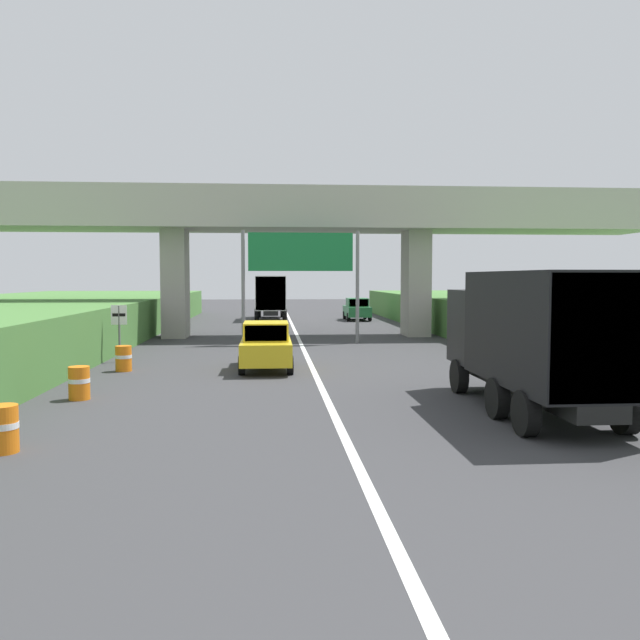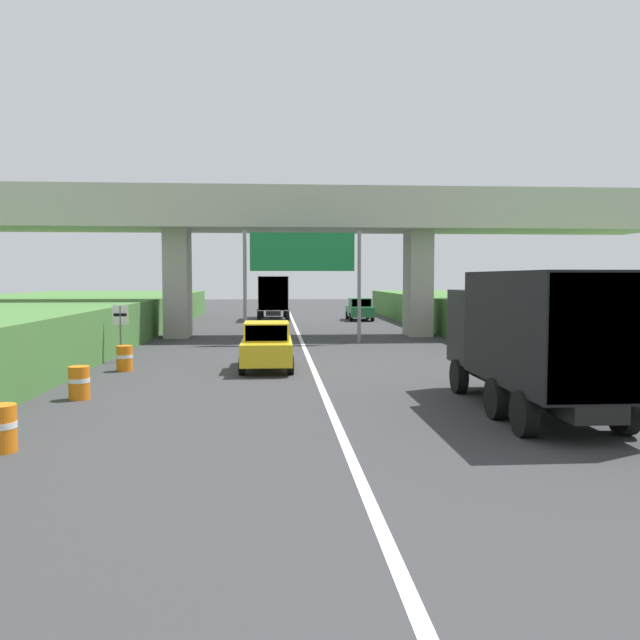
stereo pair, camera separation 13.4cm
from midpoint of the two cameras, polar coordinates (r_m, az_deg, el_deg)
name	(u,v)px [view 1 (the left image)]	position (r m, az deg, el deg)	size (l,w,h in m)	color
lane_centre_stripe	(304,351)	(29.00, -1.53, -2.76)	(0.20, 98.74, 0.01)	white
overpass_bridge	(297,226)	(36.27, -2.13, 8.31)	(40.00, 4.80, 8.13)	#ADA89E
overhead_highway_sign	(301,260)	(32.15, -1.84, 5.34)	(5.88, 0.18, 5.63)	slate
speed_limit_sign	(119,324)	(26.31, -17.48, -0.38)	(0.60, 0.08, 2.23)	slate
truck_white	(271,295)	(51.23, -4.46, 2.22)	(2.44, 7.30, 3.44)	black
truck_black	(533,334)	(16.42, 18.09, -1.17)	(2.44, 7.30, 3.44)	black
car_yellow	(266,346)	(23.16, -4.95, -2.29)	(1.86, 4.10, 1.72)	gold
car_green	(357,309)	(50.16, 3.21, 0.96)	(1.86, 4.10, 1.72)	#236B38
construction_barrel_1	(3,429)	(13.67, -26.51, -8.59)	(0.57, 0.57, 0.90)	orange
construction_barrel_2	(79,383)	(18.67, -20.72, -5.21)	(0.57, 0.57, 0.90)	orange
construction_barrel_3	(124,358)	(23.78, -17.14, -3.25)	(0.57, 0.57, 0.90)	orange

